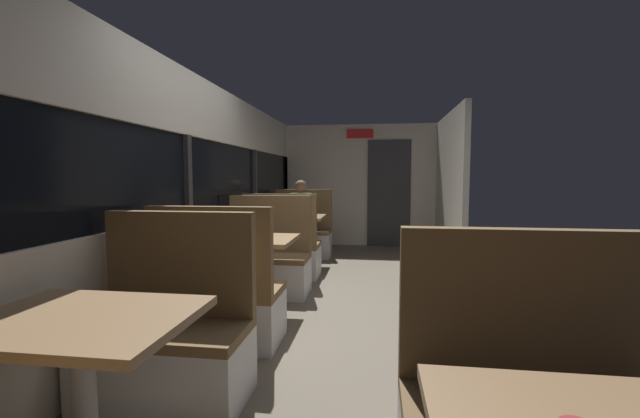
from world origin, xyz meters
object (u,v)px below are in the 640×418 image
(bench_far_window_facing_entry, at_px, (302,236))
(seated_passenger, at_px, (301,224))
(dining_table_near_window, at_px, (81,339))
(bench_mid_window_facing_end, at_px, (219,303))
(bench_near_window_facing_entry, at_px, (169,343))
(bench_far_window_facing_end, at_px, (283,252))
(dining_table_far_window, at_px, (293,223))
(coffee_cup_primary, at_px, (284,213))
(bench_mid_window_facing_entry, at_px, (267,265))
(dining_table_mid_window, at_px, (247,248))

(bench_far_window_facing_entry, relative_size, seated_passenger, 0.87)
(dining_table_near_window, xyz_separation_m, bench_mid_window_facing_end, (0.00, 1.48, -0.31))
(dining_table_near_window, bearing_deg, bench_near_window_facing_entry, 90.00)
(bench_far_window_facing_end, bearing_deg, bench_near_window_facing_entry, -90.00)
(dining_table_far_window, bearing_deg, bench_near_window_facing_entry, -90.00)
(dining_table_near_window, relative_size, bench_far_window_facing_end, 0.82)
(bench_near_window_facing_entry, xyz_separation_m, bench_mid_window_facing_end, (0.00, 0.78, 0.00))
(dining_table_far_window, bearing_deg, dining_table_near_window, -90.00)
(seated_passenger, height_order, coffee_cup_primary, seated_passenger)
(bench_mid_window_facing_entry, xyz_separation_m, coffee_cup_primary, (-0.13, 1.45, 0.46))
(bench_near_window_facing_entry, relative_size, bench_mid_window_facing_end, 1.00)
(dining_table_mid_window, distance_m, dining_table_far_window, 2.18)
(bench_near_window_facing_entry, height_order, seated_passenger, seated_passenger)
(dining_table_mid_window, relative_size, dining_table_far_window, 1.00)
(dining_table_near_window, xyz_separation_m, dining_table_far_window, (0.00, 4.35, 0.00))
(bench_far_window_facing_entry, bearing_deg, bench_near_window_facing_entry, -90.00)
(bench_near_window_facing_entry, height_order, bench_mid_window_facing_end, same)
(bench_near_window_facing_entry, height_order, bench_mid_window_facing_entry, same)
(bench_near_window_facing_entry, height_order, dining_table_mid_window, bench_near_window_facing_entry)
(bench_far_window_facing_end, bearing_deg, dining_table_mid_window, -90.00)
(bench_near_window_facing_entry, relative_size, seated_passenger, 0.87)
(coffee_cup_primary, bearing_deg, bench_far_window_facing_end, -78.71)
(bench_far_window_facing_end, bearing_deg, coffee_cup_primary, 101.29)
(bench_mid_window_facing_end, bearing_deg, bench_far_window_facing_end, 90.00)
(dining_table_mid_window, bearing_deg, seated_passenger, 90.00)
(bench_mid_window_facing_entry, bearing_deg, bench_mid_window_facing_end, -90.00)
(dining_table_near_window, height_order, seated_passenger, seated_passenger)
(bench_far_window_facing_end, distance_m, coffee_cup_primary, 0.82)
(dining_table_near_window, relative_size, bench_mid_window_facing_entry, 0.82)
(bench_mid_window_facing_end, height_order, dining_table_far_window, bench_mid_window_facing_end)
(bench_near_window_facing_entry, bearing_deg, bench_far_window_facing_entry, 90.00)
(bench_mid_window_facing_end, distance_m, coffee_cup_primary, 2.89)
(dining_table_mid_window, height_order, bench_mid_window_facing_entry, bench_mid_window_facing_entry)
(dining_table_far_window, height_order, bench_far_window_facing_end, bench_far_window_facing_end)
(bench_far_window_facing_entry, bearing_deg, dining_table_mid_window, -90.00)
(seated_passenger, bearing_deg, bench_far_window_facing_end, -90.00)
(bench_near_window_facing_entry, bearing_deg, dining_table_near_window, -90.00)
(bench_mid_window_facing_entry, bearing_deg, dining_table_near_window, -90.00)
(seated_passenger, bearing_deg, dining_table_near_window, -90.00)
(dining_table_mid_window, xyz_separation_m, bench_mid_window_facing_entry, (0.00, 0.70, -0.31))
(dining_table_mid_window, distance_m, bench_mid_window_facing_entry, 0.77)
(bench_near_window_facing_entry, height_order, dining_table_far_window, bench_near_window_facing_entry)
(bench_mid_window_facing_entry, distance_m, coffee_cup_primary, 1.52)
(bench_mid_window_facing_end, bearing_deg, dining_table_far_window, 90.00)
(bench_near_window_facing_entry, xyz_separation_m, bench_mid_window_facing_entry, (0.00, 2.18, 0.00))
(bench_far_window_facing_end, distance_m, bench_far_window_facing_entry, 1.40)
(dining_table_far_window, height_order, coffee_cup_primary, coffee_cup_primary)
(dining_table_near_window, bearing_deg, bench_far_window_facing_end, 90.00)
(bench_near_window_facing_entry, height_order, coffee_cup_primary, bench_near_window_facing_entry)
(bench_far_window_facing_end, bearing_deg, seated_passenger, 90.00)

